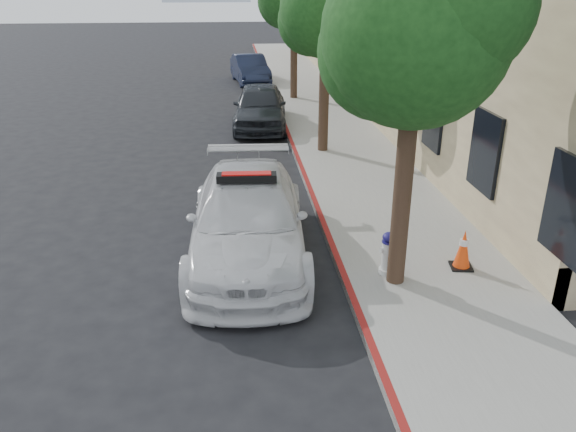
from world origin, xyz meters
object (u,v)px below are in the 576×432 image
at_px(police_car, 248,219).
at_px(parked_car_far, 250,69).
at_px(parked_car_mid, 260,106).
at_px(fire_hydrant, 388,254).
at_px(traffic_cone, 463,249).

height_order(police_car, parked_car_far, police_car).
distance_m(parked_car_mid, fire_hydrant, 11.34).
bearing_deg(parked_car_mid, parked_car_far, 94.59).
bearing_deg(parked_car_far, traffic_cone, -89.34).
xyz_separation_m(police_car, traffic_cone, (3.81, -1.14, -0.26)).
xyz_separation_m(police_car, parked_car_far, (0.78, 19.16, -0.09)).
relative_size(parked_car_mid, fire_hydrant, 5.64).
bearing_deg(fire_hydrant, parked_car_mid, 85.63).
distance_m(police_car, fire_hydrant, 2.71).
xyz_separation_m(parked_car_far, traffic_cone, (3.02, -20.30, -0.17)).
distance_m(parked_car_far, fire_hydrant, 20.44).
bearing_deg(fire_hydrant, police_car, 140.50).
bearing_deg(fire_hydrant, parked_car_far, 81.94).
relative_size(parked_car_far, traffic_cone, 5.67).
distance_m(fire_hydrant, traffic_cone, 1.40).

